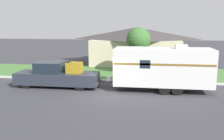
# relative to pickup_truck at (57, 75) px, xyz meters

# --- Properties ---
(ground_plane) EXTENTS (120.00, 120.00, 0.00)m
(ground_plane) POSITION_rel_pickup_truck_xyz_m (4.10, -1.40, -0.86)
(ground_plane) COLOR #38383D
(curb_strip) EXTENTS (80.00, 0.30, 0.14)m
(curb_strip) POSITION_rel_pickup_truck_xyz_m (4.10, 2.35, -0.79)
(curb_strip) COLOR beige
(curb_strip) RESTS_ON ground_plane
(lawn_strip) EXTENTS (80.00, 7.00, 0.03)m
(lawn_strip) POSITION_rel_pickup_truck_xyz_m (4.10, 6.00, -0.84)
(lawn_strip) COLOR #477538
(lawn_strip) RESTS_ON ground_plane
(house_across_street) EXTENTS (10.87, 7.29, 4.34)m
(house_across_street) POSITION_rel_pickup_truck_xyz_m (5.37, 12.20, 1.39)
(house_across_street) COLOR beige
(house_across_street) RESTS_ON ground_plane
(pickup_truck) EXTENTS (6.35, 2.07, 2.02)m
(pickup_truck) POSITION_rel_pickup_truck_xyz_m (0.00, 0.00, 0.00)
(pickup_truck) COLOR black
(pickup_truck) RESTS_ON ground_plane
(travel_trailer) EXTENTS (7.89, 2.46, 3.33)m
(travel_trailer) POSITION_rel_pickup_truck_xyz_m (7.89, -0.00, 0.88)
(travel_trailer) COLOR black
(travel_trailer) RESTS_ON ground_plane
(mailbox) EXTENTS (0.48, 0.20, 1.29)m
(mailbox) POSITION_rel_pickup_truck_xyz_m (-0.36, 3.14, 0.14)
(mailbox) COLOR brown
(mailbox) RESTS_ON ground_plane
(tree_in_yard) EXTENTS (2.19, 2.19, 4.45)m
(tree_in_yard) POSITION_rel_pickup_truck_xyz_m (5.92, 4.96, 2.46)
(tree_in_yard) COLOR brown
(tree_in_yard) RESTS_ON ground_plane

